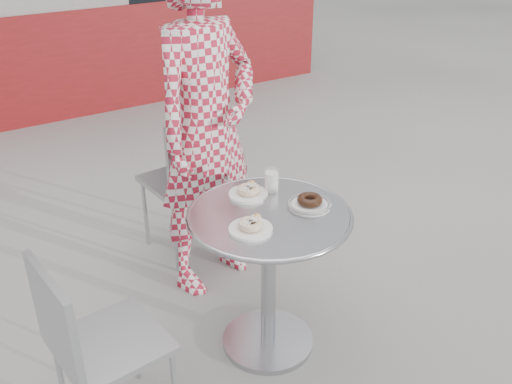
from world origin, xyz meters
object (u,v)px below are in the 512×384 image
plate_near (251,226)px  plate_far (248,191)px  milk_cup (272,180)px  chair_left (113,376)px  bistro_table (269,248)px  chair_far (188,209)px  seated_person (207,129)px  plate_checker (310,203)px

plate_near → plate_far: bearing=59.6°
plate_near → milk_cup: bearing=42.5°
chair_left → plate_near: (0.64, -0.02, 0.50)m
plate_far → milk_cup: (0.12, -0.02, 0.03)m
bistro_table → chair_left: chair_left is taller
chair_far → chair_left: 1.31m
plate_near → chair_left: bearing=178.1°
chair_left → seated_person: size_ratio=0.46×
chair_left → milk_cup: milk_cup is taller
seated_person → plate_near: 0.76m
chair_far → seated_person: size_ratio=0.50×
chair_far → chair_left: (-0.84, -1.01, -0.02)m
chair_far → plate_near: chair_far is taller
plate_checker → chair_left: bearing=-179.5°
bistro_table → plate_checker: bearing=-13.5°
chair_far → plate_checker: size_ratio=4.65×
chair_far → plate_far: size_ratio=5.01×
chair_left → milk_cup: (0.90, 0.22, 0.53)m
chair_left → plate_checker: bearing=-94.9°
chair_far → plate_near: (-0.21, -1.03, 0.47)m
bistro_table → plate_far: size_ratio=4.09×
plate_far → bistro_table: bearing=-93.8°
plate_far → plate_checker: size_ratio=0.93×
seated_person → plate_checker: size_ratio=9.21×
plate_near → milk_cup: milk_cup is taller
seated_person → bistro_table: bearing=-111.9°
milk_cup → plate_near: bearing=-137.5°
plate_near → plate_checker: bearing=5.1°
chair_far → chair_left: bearing=45.4°
plate_checker → chair_far: bearing=96.6°
chair_far → seated_person: bearing=83.2°
bistro_table → chair_far: chair_far is taller
plate_near → plate_checker: plate_checker is taller
chair_left → plate_far: size_ratio=4.58×
bistro_table → plate_near: size_ratio=4.06×
bistro_table → plate_near: 0.25m
chair_far → chair_left: size_ratio=1.10×
chair_far → plate_far: (-0.05, -0.77, 0.47)m
bistro_table → chair_left: bearing=-176.2°
chair_left → seated_person: seated_person is taller
chair_left → plate_near: chair_left is taller
chair_left → seated_person: 1.26m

